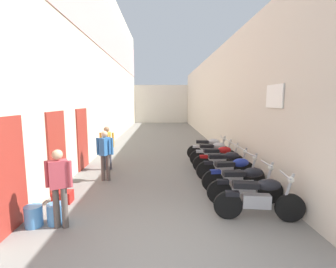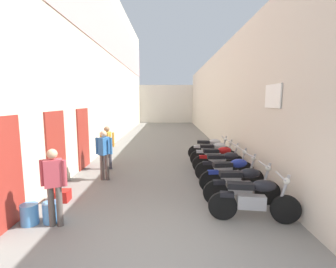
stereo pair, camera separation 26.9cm
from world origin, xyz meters
TOP-DOWN VIEW (x-y plane):
  - ground_plane at (0.00, 9.96)m, footprint 39.92×39.92m
  - building_left at (-3.13, 11.92)m, footprint 0.45×23.92m
  - building_right at (3.13, 11.96)m, footprint 0.45×23.92m
  - building_far_end at (0.00, 24.92)m, footprint 8.87×2.00m
  - motorcycle_nearest at (1.99, 1.47)m, footprint 1.84×0.58m
  - motorcycle_second at (1.99, 2.30)m, footprint 1.85×0.58m
  - motorcycle_third at (1.99, 3.20)m, footprint 1.84×0.58m
  - motorcycle_fourth at (1.99, 4.09)m, footprint 1.85×0.58m
  - motorcycle_fifth at (1.99, 4.95)m, footprint 1.85×0.58m
  - motorcycle_sixth at (1.99, 5.80)m, footprint 1.85×0.58m
  - motorcycle_seventh at (1.99, 6.72)m, footprint 1.84×0.58m
  - pedestrian_by_doorway at (-2.02, 1.30)m, footprint 0.52×0.33m
  - pedestrian_mid_alley at (-1.77, 4.15)m, footprint 0.52×0.39m
  - pedestrian_further_down at (-1.97, 5.38)m, footprint 0.52×0.36m
  - water_jug_near_door at (-2.58, 1.36)m, footprint 0.34×0.34m
  - water_jug_beside_first at (-2.18, 1.46)m, footprint 0.34×0.34m
  - plastic_crate at (-2.46, 2.50)m, footprint 0.44×0.32m

SIDE VIEW (x-z plane):
  - ground_plane at x=0.00m, z-range 0.00..0.00m
  - plastic_crate at x=-2.46m, z-range 0.00..0.28m
  - water_jug_near_door at x=-2.58m, z-range 0.00..0.42m
  - water_jug_beside_first at x=-2.18m, z-range 0.00..0.42m
  - motorcycle_nearest at x=1.99m, z-range -0.02..1.02m
  - motorcycle_second at x=1.99m, z-range -0.02..1.02m
  - motorcycle_third at x=1.99m, z-range -0.02..1.02m
  - motorcycle_fourth at x=1.99m, z-range -0.02..1.02m
  - motorcycle_fifth at x=1.99m, z-range -0.02..1.02m
  - motorcycle_sixth at x=1.99m, z-range -0.02..1.02m
  - motorcycle_seventh at x=1.99m, z-range -0.02..1.02m
  - pedestrian_by_doorway at x=-2.02m, z-range 0.13..1.70m
  - pedestrian_mid_alley at x=-1.77m, z-range 0.13..1.70m
  - pedestrian_further_down at x=-1.97m, z-range 0.13..1.70m
  - building_far_end at x=0.00m, z-range 0.00..4.16m
  - building_right at x=3.13m, z-range 0.00..5.16m
  - building_left at x=-3.13m, z-range 0.04..8.97m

